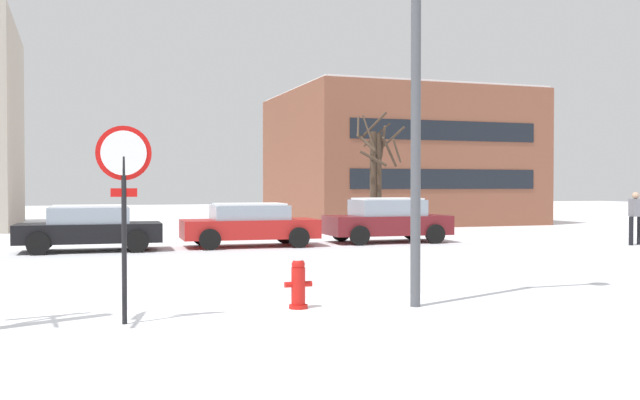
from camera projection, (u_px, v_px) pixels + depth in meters
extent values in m
plane|color=white|center=(171.00, 297.00, 12.41)|extent=(120.00, 120.00, 0.00)
cube|color=silver|center=(149.00, 272.00, 15.99)|extent=(80.00, 9.56, 0.00)
cylinder|color=black|center=(124.00, 240.00, 10.02)|extent=(0.07, 0.09, 2.34)
cylinder|color=red|center=(124.00, 153.00, 10.00)|extent=(0.76, 0.04, 0.76)
cylinder|color=white|center=(124.00, 153.00, 9.99)|extent=(0.62, 0.04, 0.62)
cube|color=red|center=(124.00, 193.00, 10.01)|extent=(0.36, 0.03, 0.12)
cylinder|color=white|center=(124.00, 149.00, 10.01)|extent=(0.42, 0.04, 0.42)
cylinder|color=red|center=(298.00, 307.00, 11.30)|extent=(0.30, 0.30, 0.06)
cylinder|color=red|center=(298.00, 286.00, 11.29)|extent=(0.22, 0.22, 0.58)
sphere|color=red|center=(298.00, 265.00, 11.29)|extent=(0.21, 0.21, 0.21)
cylinder|color=red|center=(288.00, 285.00, 11.24)|extent=(0.12, 0.09, 0.09)
cylinder|color=red|center=(308.00, 284.00, 11.35)|extent=(0.12, 0.09, 0.09)
sphere|color=white|center=(298.00, 261.00, 11.29)|extent=(0.15, 0.15, 0.15)
cylinder|color=#4C4F54|center=(416.00, 107.00, 11.42)|extent=(0.16, 0.16, 6.36)
cube|color=black|center=(89.00, 233.00, 21.08)|extent=(4.16, 1.88, 0.55)
cube|color=#8C99A8|center=(89.00, 215.00, 21.07)|extent=(2.31, 1.67, 0.47)
cube|color=white|center=(89.00, 206.00, 21.07)|extent=(2.11, 1.54, 0.06)
cylinder|color=black|center=(135.00, 237.00, 22.30)|extent=(0.65, 0.25, 0.64)
cylinder|color=black|center=(137.00, 242.00, 20.63)|extent=(0.65, 0.25, 0.64)
cylinder|color=black|center=(43.00, 239.00, 21.55)|extent=(0.65, 0.25, 0.64)
cylinder|color=black|center=(38.00, 244.00, 19.87)|extent=(0.65, 0.25, 0.64)
cube|color=red|center=(249.00, 229.00, 22.68)|extent=(4.30, 1.94, 0.59)
cube|color=#8C99A8|center=(249.00, 212.00, 22.67)|extent=(2.39, 1.72, 0.45)
cube|color=white|center=(249.00, 204.00, 22.66)|extent=(2.17, 1.59, 0.06)
cylinder|color=black|center=(285.00, 234.00, 23.94)|extent=(0.65, 0.25, 0.64)
cylinder|color=black|center=(299.00, 238.00, 22.21)|extent=(0.65, 0.25, 0.64)
cylinder|color=black|center=(202.00, 235.00, 23.15)|extent=(0.65, 0.25, 0.64)
cylinder|color=black|center=(210.00, 239.00, 21.42)|extent=(0.65, 0.25, 0.64)
cube|color=maroon|center=(387.00, 225.00, 24.39)|extent=(4.17, 2.04, 0.64)
cube|color=#8C99A8|center=(387.00, 208.00, 24.37)|extent=(2.32, 1.81, 0.54)
cube|color=white|center=(387.00, 199.00, 24.37)|extent=(2.11, 1.67, 0.06)
cylinder|color=black|center=(412.00, 230.00, 25.69)|extent=(0.65, 0.25, 0.64)
cylinder|color=black|center=(435.00, 234.00, 23.86)|extent=(0.65, 0.25, 0.64)
cylinder|color=black|center=(341.00, 232.00, 24.93)|extent=(0.65, 0.25, 0.64)
cylinder|color=black|center=(360.00, 236.00, 23.10)|extent=(0.65, 0.25, 0.64)
cylinder|color=black|center=(639.00, 230.00, 23.39)|extent=(0.14, 0.14, 0.93)
cylinder|color=black|center=(631.00, 231.00, 23.18)|extent=(0.14, 0.14, 0.93)
cube|color=slate|center=(635.00, 208.00, 23.27)|extent=(0.37, 0.46, 0.57)
sphere|color=tan|center=(636.00, 195.00, 23.27)|extent=(0.22, 0.22, 0.22)
cylinder|color=#423326|center=(373.00, 183.00, 27.77)|extent=(0.26, 0.26, 4.01)
cylinder|color=#423326|center=(373.00, 159.00, 27.25)|extent=(1.02, 0.50, 0.63)
cylinder|color=#423326|center=(383.00, 142.00, 27.78)|extent=(0.28, 0.85, 1.22)
cylinder|color=#423326|center=(374.00, 125.00, 28.20)|extent=(0.96, 0.55, 1.05)
cylinder|color=#423326|center=(366.00, 142.00, 27.42)|extent=(0.54, 0.88, 0.75)
cylinder|color=#423326|center=(358.00, 127.00, 27.76)|extent=(0.54, 1.14, 0.91)
cylinder|color=#423326|center=(378.00, 185.00, 27.84)|extent=(0.26, 0.26, 3.93)
cylinder|color=#423326|center=(397.00, 151.00, 27.61)|extent=(0.94, 1.27, 0.86)
cylinder|color=#423326|center=(390.00, 152.00, 27.54)|extent=(0.92, 0.71, 1.11)
cylinder|color=#423326|center=(377.00, 135.00, 28.32)|extent=(1.06, 0.40, 0.97)
cylinder|color=#423326|center=(387.00, 143.00, 28.44)|extent=(1.05, 1.27, 1.26)
cylinder|color=#423326|center=(369.00, 134.00, 27.58)|extent=(0.26, 0.90, 1.53)
cube|color=brown|center=(396.00, 159.00, 37.90)|extent=(11.77, 10.58, 6.65)
cube|color=white|center=(397.00, 95.00, 37.83)|extent=(11.54, 10.37, 0.10)
cube|color=black|center=(446.00, 179.00, 32.91)|extent=(9.42, 0.04, 0.90)
cube|color=black|center=(446.00, 131.00, 32.86)|extent=(9.42, 0.04, 0.90)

